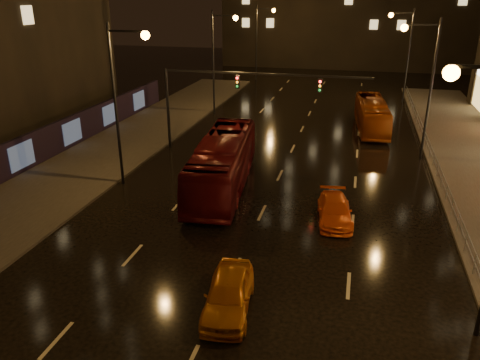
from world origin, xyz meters
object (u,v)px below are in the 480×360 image
(bus_curb, at_px, (372,115))
(taxi_near, at_px, (228,294))
(taxi_far, at_px, (335,210))
(bus_red, at_px, (223,163))

(bus_curb, xyz_separation_m, taxi_near, (-5.50, -28.11, -0.64))
(bus_curb, distance_m, taxi_far, 19.43)
(bus_red, height_order, taxi_near, bus_red)
(bus_curb, xyz_separation_m, taxi_far, (-2.00, -19.31, -0.76))
(taxi_far, bearing_deg, bus_red, 148.97)
(bus_curb, relative_size, taxi_far, 2.33)
(bus_red, relative_size, taxi_near, 2.76)
(bus_red, height_order, taxi_far, bus_red)
(bus_red, distance_m, taxi_near, 12.48)
(bus_curb, bearing_deg, taxi_near, -105.92)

